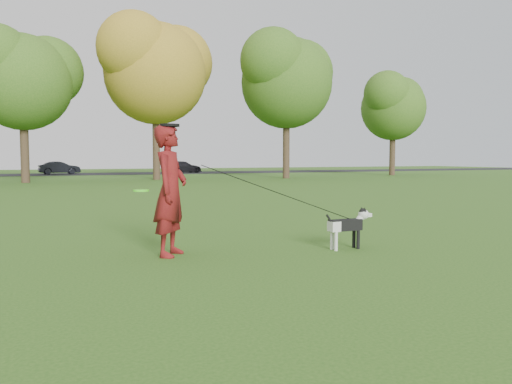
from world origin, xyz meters
name	(u,v)px	position (x,y,z in m)	size (l,w,h in m)	color
ground	(269,255)	(0.00, 0.00, 0.00)	(120.00, 120.00, 0.00)	#285116
road	(79,174)	(0.00, 40.00, 0.01)	(120.00, 7.00, 0.02)	black
man	(170,191)	(-1.40, 0.56, 1.00)	(0.73, 0.48, 2.01)	#5B0D13
dog	(349,224)	(1.43, -0.06, 0.42)	(0.90, 0.18, 0.68)	black
car_mid	(59,168)	(-1.63, 40.00, 0.58)	(1.18, 3.39, 1.12)	black
car_right	(183,167)	(9.43, 40.00, 0.57)	(1.55, 3.81, 1.11)	black
man_held_items	(280,194)	(0.31, 0.22, 0.93)	(3.53, 0.77, 1.56)	#4FFF20
tree_row	(68,61)	(-1.43, 26.07, 7.41)	(51.74, 8.86, 12.01)	#38281C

